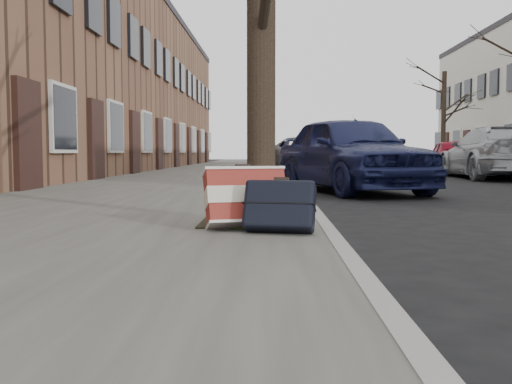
{
  "coord_description": "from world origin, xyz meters",
  "views": [
    {
      "loc": [
        -1.75,
        -4.16,
        0.79
      ],
      "look_at": [
        -1.89,
        0.8,
        0.44
      ],
      "focal_mm": 40.0,
      "sensor_mm": 36.0,
      "label": 1
    }
  ],
  "objects_px": {
    "suitcase_red": "(246,198)",
    "car_near_front": "(350,153)",
    "car_near_mid": "(338,156)",
    "suitcase_navy": "(280,205)"
  },
  "relations": [
    {
      "from": "car_near_mid",
      "to": "car_near_front",
      "type": "bearing_deg",
      "value": -96.12
    },
    {
      "from": "suitcase_navy",
      "to": "car_near_mid",
      "type": "distance_m",
      "value": 11.32
    },
    {
      "from": "suitcase_navy",
      "to": "car_near_front",
      "type": "xyz_separation_m",
      "value": [
        1.5,
        6.76,
        0.43
      ]
    },
    {
      "from": "car_near_front",
      "to": "car_near_mid",
      "type": "relative_size",
      "value": 1.11
    },
    {
      "from": "suitcase_navy",
      "to": "suitcase_red",
      "type": "bearing_deg",
      "value": 149.45
    },
    {
      "from": "car_near_mid",
      "to": "suitcase_navy",
      "type": "bearing_deg",
      "value": -101.54
    },
    {
      "from": "car_near_front",
      "to": "car_near_mid",
      "type": "height_order",
      "value": "car_near_front"
    },
    {
      "from": "suitcase_red",
      "to": "car_near_mid",
      "type": "distance_m",
      "value": 11.11
    },
    {
      "from": "suitcase_red",
      "to": "car_near_front",
      "type": "bearing_deg",
      "value": 57.88
    },
    {
      "from": "suitcase_red",
      "to": "car_near_front",
      "type": "xyz_separation_m",
      "value": [
        1.79,
        6.49,
        0.39
      ]
    }
  ]
}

